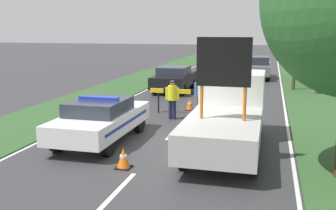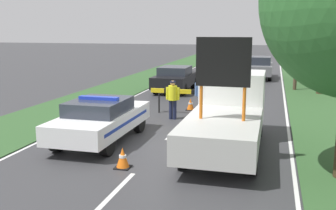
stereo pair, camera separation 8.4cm
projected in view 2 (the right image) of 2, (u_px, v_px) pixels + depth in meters
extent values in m
plane|color=#333335|center=(163.00, 143.00, 12.51)|extent=(160.00, 160.00, 0.00)
cube|color=silver|center=(114.00, 193.00, 8.68)|extent=(0.12, 2.49, 0.01)
cube|color=silver|center=(176.00, 130.00, 14.04)|extent=(0.12, 2.49, 0.01)
cube|color=silver|center=(203.00, 102.00, 19.41)|extent=(0.12, 2.49, 0.01)
cube|color=silver|center=(219.00, 86.00, 24.77)|extent=(0.12, 2.49, 0.01)
cube|color=silver|center=(229.00, 76.00, 30.14)|extent=(0.12, 2.49, 0.01)
cube|color=silver|center=(236.00, 69.00, 35.50)|extent=(0.12, 2.49, 0.01)
cube|color=silver|center=(241.00, 64.00, 40.87)|extent=(0.12, 2.49, 0.01)
cube|color=silver|center=(245.00, 60.00, 46.23)|extent=(0.12, 2.49, 0.01)
cube|color=silver|center=(248.00, 57.00, 51.60)|extent=(0.12, 2.49, 0.01)
cube|color=silver|center=(157.00, 85.00, 25.33)|extent=(0.10, 58.16, 0.01)
cube|color=silver|center=(283.00, 90.00, 23.33)|extent=(0.10, 58.16, 0.01)
cube|color=#2D5128|center=(162.00, 72.00, 32.93)|extent=(3.50, 120.00, 0.03)
cube|color=#2D5128|center=(307.00, 76.00, 29.99)|extent=(3.50, 120.00, 0.03)
cube|color=white|center=(101.00, 121.00, 12.66)|extent=(1.84, 4.47, 0.59)
cube|color=#282D38|center=(99.00, 106.00, 12.43)|extent=(1.62, 2.06, 0.43)
cylinder|color=black|center=(97.00, 119.00, 14.23)|extent=(0.24, 0.72, 0.72)
cylinder|color=black|center=(139.00, 122.00, 13.82)|extent=(0.24, 0.72, 0.72)
cylinder|color=black|center=(57.00, 139.00, 11.60)|extent=(0.24, 0.72, 0.72)
cylinder|color=black|center=(107.00, 144.00, 11.19)|extent=(0.24, 0.72, 0.72)
cube|color=#1E38C6|center=(99.00, 98.00, 12.38)|extent=(1.29, 0.24, 0.10)
cube|color=#193399|center=(101.00, 120.00, 12.65)|extent=(1.85, 3.66, 0.10)
cube|color=black|center=(127.00, 109.00, 14.82)|extent=(1.01, 0.08, 0.35)
cube|color=white|center=(233.00, 98.00, 13.26)|extent=(2.02, 1.94, 1.75)
cube|color=#232833|center=(236.00, 85.00, 14.10)|extent=(1.72, 0.04, 0.77)
cube|color=#B2B2AD|center=(221.00, 133.00, 10.62)|extent=(2.02, 3.82, 0.76)
cylinder|color=#D16619|center=(201.00, 102.00, 10.61)|extent=(0.09, 0.09, 0.90)
cylinder|color=#D16619|center=(244.00, 104.00, 10.32)|extent=(0.09, 0.09, 0.90)
cube|color=black|center=(223.00, 62.00, 10.25)|extent=(1.43, 0.12, 1.29)
cylinder|color=black|center=(206.00, 121.00, 13.65)|extent=(0.24, 0.84, 0.84)
cylinder|color=black|center=(259.00, 124.00, 13.19)|extent=(0.24, 0.84, 0.84)
cylinder|color=black|center=(183.00, 152.00, 10.20)|extent=(0.24, 0.84, 0.84)
cylinder|color=black|center=(253.00, 158.00, 9.74)|extent=(0.24, 0.84, 0.84)
cylinder|color=black|center=(159.00, 103.00, 16.97)|extent=(0.07, 0.07, 0.88)
cylinder|color=black|center=(225.00, 106.00, 16.24)|extent=(0.07, 0.07, 0.88)
cube|color=yellow|center=(158.00, 90.00, 16.88)|extent=(0.59, 0.08, 0.18)
cube|color=black|center=(171.00, 91.00, 16.73)|extent=(0.59, 0.08, 0.18)
cube|color=yellow|center=(184.00, 92.00, 16.58)|extent=(0.59, 0.08, 0.18)
cube|color=black|center=(198.00, 92.00, 16.43)|extent=(0.59, 0.08, 0.18)
cube|color=yellow|center=(212.00, 93.00, 16.28)|extent=(0.59, 0.08, 0.18)
cube|color=black|center=(227.00, 93.00, 16.13)|extent=(0.59, 0.08, 0.18)
cylinder|color=#191E38|center=(171.00, 110.00, 15.77)|extent=(0.15, 0.15, 0.78)
cylinder|color=#191E38|center=(175.00, 110.00, 15.73)|extent=(0.15, 0.15, 0.78)
cylinder|color=yellow|center=(173.00, 93.00, 15.62)|extent=(0.36, 0.36, 0.58)
cylinder|color=yellow|center=(167.00, 93.00, 15.69)|extent=(0.12, 0.12, 0.50)
cylinder|color=yellow|center=(178.00, 94.00, 15.57)|extent=(0.12, 0.12, 0.50)
sphere|color=#A57A5B|center=(173.00, 83.00, 15.55)|extent=(0.20, 0.20, 0.20)
cylinder|color=#141933|center=(173.00, 82.00, 15.54)|extent=(0.23, 0.23, 0.05)
cylinder|color=#191E38|center=(200.00, 107.00, 16.19)|extent=(0.16, 0.16, 0.85)
cylinder|color=#191E38|center=(204.00, 107.00, 16.15)|extent=(0.16, 0.16, 0.85)
cylinder|color=#4C6B9E|center=(202.00, 89.00, 16.03)|extent=(0.39, 0.39, 0.64)
cylinder|color=#4C6B9E|center=(196.00, 89.00, 16.09)|extent=(0.13, 0.13, 0.54)
cylinder|color=#4C6B9E|center=(208.00, 90.00, 15.97)|extent=(0.13, 0.13, 0.54)
sphere|color=beige|center=(202.00, 78.00, 15.94)|extent=(0.22, 0.22, 0.22)
cube|color=black|center=(123.00, 167.00, 10.27)|extent=(0.40, 0.40, 0.03)
cone|color=orange|center=(123.00, 157.00, 10.22)|extent=(0.34, 0.34, 0.52)
cylinder|color=white|center=(123.00, 156.00, 10.22)|extent=(0.19, 0.19, 0.07)
cube|color=black|center=(251.00, 117.00, 16.18)|extent=(0.36, 0.36, 0.03)
cone|color=orange|center=(251.00, 111.00, 16.13)|extent=(0.31, 0.31, 0.48)
cylinder|color=white|center=(251.00, 110.00, 16.12)|extent=(0.17, 0.17, 0.07)
cube|color=black|center=(190.00, 110.00, 17.61)|extent=(0.38, 0.38, 0.03)
cone|color=orange|center=(190.00, 104.00, 17.56)|extent=(0.32, 0.32, 0.50)
cylinder|color=white|center=(190.00, 103.00, 17.55)|extent=(0.18, 0.18, 0.07)
cube|color=black|center=(175.00, 80.00, 22.95)|extent=(1.86, 4.35, 0.66)
cube|color=#282D38|center=(175.00, 70.00, 22.73)|extent=(1.64, 2.00, 0.46)
cylinder|color=black|center=(168.00, 82.00, 24.50)|extent=(0.24, 0.65, 0.65)
cylinder|color=black|center=(194.00, 83.00, 24.09)|extent=(0.24, 0.65, 0.65)
cylinder|color=black|center=(156.00, 88.00, 21.95)|extent=(0.24, 0.65, 0.65)
cylinder|color=black|center=(184.00, 89.00, 21.53)|extent=(0.24, 0.65, 0.65)
cube|color=slate|center=(259.00, 69.00, 28.86)|extent=(1.89, 4.53, 0.68)
cube|color=#282D38|center=(259.00, 60.00, 28.61)|extent=(1.66, 2.08, 0.56)
cylinder|color=black|center=(248.00, 71.00, 30.46)|extent=(0.24, 0.71, 0.71)
cylinder|color=black|center=(270.00, 72.00, 30.04)|extent=(0.24, 0.71, 0.71)
cylinder|color=black|center=(246.00, 75.00, 27.80)|extent=(0.24, 0.71, 0.71)
cylinder|color=black|center=(270.00, 76.00, 27.38)|extent=(0.24, 0.71, 0.71)
cylinder|color=#42301E|center=(314.00, 63.00, 25.37)|extent=(0.40, 0.40, 2.78)
ellipsoid|color=#1E471E|center=(317.00, 19.00, 24.83)|extent=(3.85, 3.85, 4.05)
cylinder|color=#42301E|center=(322.00, 58.00, 21.54)|extent=(0.41, 0.41, 3.96)
cylinder|color=#473828|center=(299.00, 23.00, 22.59)|extent=(0.20, 0.20, 7.87)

